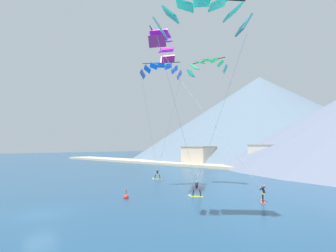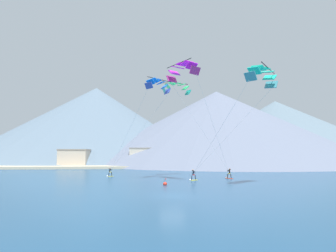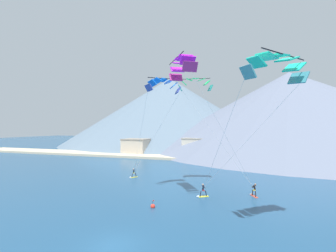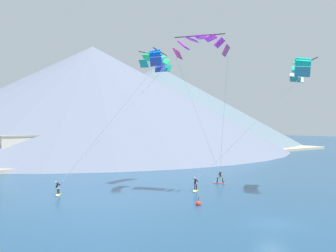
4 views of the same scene
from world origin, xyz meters
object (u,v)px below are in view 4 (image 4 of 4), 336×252
(kitesurfer_near_trail, at_px, (57,191))
(parafoil_kite_distant_high_outer, at_px, (156,59))
(kitesurfer_mid_center, at_px, (195,187))
(parafoil_kite_near_lead, at_px, (201,45))
(race_marker_buoy, at_px, (198,204))
(parafoil_kite_near_trail, at_px, (156,59))
(kitesurfer_near_lead, at_px, (219,179))
(parafoil_kite_mid_center, at_px, (300,68))

(kitesurfer_near_trail, distance_m, parafoil_kite_distant_high_outer, 20.59)
(kitesurfer_mid_center, height_order, parafoil_kite_distant_high_outer, parafoil_kite_distant_high_outer)
(parafoil_kite_near_lead, xyz_separation_m, parafoil_kite_distant_high_outer, (-0.02, 8.67, -0.49))
(race_marker_buoy, bearing_deg, parafoil_kite_near_trail, 98.05)
(kitesurfer_near_lead, bearing_deg, parafoil_kite_near_trail, -169.74)
(parafoil_kite_near_trail, bearing_deg, kitesurfer_mid_center, -2.91)
(parafoil_kite_near_trail, bearing_deg, parafoil_kite_near_lead, -42.58)
(kitesurfer_near_trail, bearing_deg, parafoil_kite_distant_high_outer, -10.72)
(parafoil_kite_near_trail, distance_m, parafoil_kite_distant_high_outer, 6.50)
(kitesurfer_near_trail, height_order, parafoil_kite_distant_high_outer, parafoil_kite_distant_high_outer)
(kitesurfer_mid_center, distance_m, race_marker_buoy, 7.65)
(parafoil_kite_near_trail, xyz_separation_m, parafoil_kite_mid_center, (13.64, -9.67, -0.85))
(parafoil_kite_near_trail, bearing_deg, kitesurfer_near_lead, 10.26)
(kitesurfer_mid_center, height_order, parafoil_kite_near_trail, parafoil_kite_near_trail)
(parafoil_kite_mid_center, bearing_deg, parafoil_kite_near_trail, 144.68)
(kitesurfer_near_lead, relative_size, parafoil_kite_distant_high_outer, 0.33)
(parafoil_kite_near_trail, distance_m, parafoil_kite_mid_center, 16.74)
(kitesurfer_near_lead, relative_size, kitesurfer_near_trail, 1.06)
(kitesurfer_near_lead, height_order, kitesurfer_near_trail, kitesurfer_near_lead)
(kitesurfer_near_lead, relative_size, kitesurfer_mid_center, 1.00)
(parafoil_kite_near_trail, relative_size, parafoil_kite_mid_center, 1.06)
(kitesurfer_near_trail, xyz_separation_m, parafoil_kite_mid_center, (22.29, -17.20, 14.31))
(race_marker_buoy, bearing_deg, kitesurfer_mid_center, 50.65)
(parafoil_kite_near_lead, bearing_deg, kitesurfer_near_lead, 33.55)
(parafoil_kite_near_lead, distance_m, parafoil_kite_mid_center, 11.87)
(parafoil_kite_near_lead, relative_size, race_marker_buoy, 16.49)
(parafoil_kite_near_trail, relative_size, parafoil_kite_distant_high_outer, 2.71)
(parafoil_kite_near_lead, distance_m, parafoil_kite_distant_high_outer, 8.68)
(parafoil_kite_near_lead, relative_size, parafoil_kite_distant_high_outer, 2.98)
(kitesurfer_mid_center, bearing_deg, kitesurfer_near_lead, 20.71)
(kitesurfer_mid_center, relative_size, parafoil_kite_mid_center, 0.13)
(parafoil_kite_distant_high_outer, bearing_deg, kitesurfer_near_trail, 169.28)
(parafoil_kite_near_lead, xyz_separation_m, parafoil_kite_near_trail, (-3.80, 3.49, -1.58))
(parafoil_kite_mid_center, distance_m, parafoil_kite_distant_high_outer, 17.93)
(kitesurfer_near_trail, bearing_deg, parafoil_kite_mid_center, -37.65)
(parafoil_kite_near_lead, height_order, parafoil_kite_distant_high_outer, parafoil_kite_near_lead)
(kitesurfer_near_trail, relative_size, race_marker_buoy, 1.70)
(kitesurfer_near_trail, relative_size, kitesurfer_mid_center, 0.95)
(parafoil_kite_distant_high_outer, bearing_deg, kitesurfer_mid_center, -70.37)
(parafoil_kite_near_lead, distance_m, race_marker_buoy, 17.56)
(parafoil_kite_mid_center, xyz_separation_m, parafoil_kite_distant_high_outer, (-9.87, 14.84, 1.94))
(parafoil_kite_near_lead, distance_m, parafoil_kite_near_trail, 5.39)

